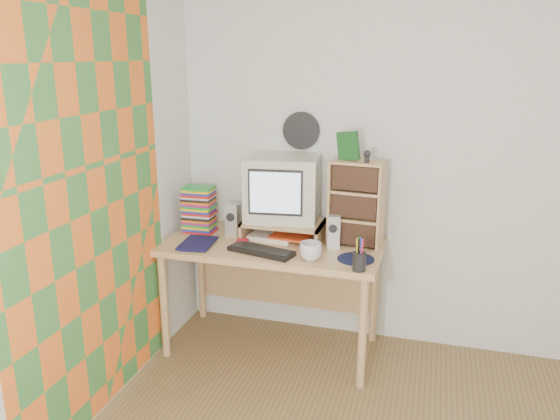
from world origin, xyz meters
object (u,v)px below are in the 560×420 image
Objects in this scene: desk at (275,259)px; mug at (311,251)px; keyboard at (261,251)px; dvd_stack at (199,211)px; diary at (183,240)px; crt_monitor at (283,188)px; cd_rack at (356,204)px.

mug reaches higher than desk.
keyboard is 0.62m from dvd_stack.
diary is at bearing -90.57° from dvd_stack.
mug is at bearing 9.13° from keyboard.
crt_monitor is at bearing 24.65° from diary.
cd_rack is 0.46m from mug.
keyboard is 0.53m from diary.
cd_rack reaches higher than crt_monitor.
dvd_stack is at bearing -172.51° from cd_rack.
dvd_stack is at bearing 159.88° from mug.
dvd_stack is (-0.54, 0.03, 0.28)m from desk.
diary is (-0.53, 0.02, 0.01)m from keyboard.
dvd_stack is at bearing 178.68° from crt_monitor.
crt_monitor is (0.03, 0.09, 0.46)m from desk.
desk is 10.32× the size of mug.
cd_rack reaches higher than keyboard.
dvd_stack is 1.18× the size of diary.
desk is 2.59× the size of cd_rack.
crt_monitor is at bearing 97.63° from keyboard.
crt_monitor is at bearing 126.70° from mug.
keyboard is at bearing -91.66° from desk.
dvd_stack is (-0.57, -0.06, -0.19)m from crt_monitor.
cd_rack is (0.52, 0.31, 0.26)m from keyboard.
diary is (-0.57, -0.33, -0.30)m from crt_monitor.
mug reaches higher than keyboard.
dvd_stack reaches higher than diary.
cd_rack reaches higher than mug.
cd_rack is at bearing 10.64° from diary.
cd_rack is at bearing 45.05° from keyboard.
diary reaches higher than keyboard.
crt_monitor reaches higher than diary.
crt_monitor is 1.06× the size of keyboard.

